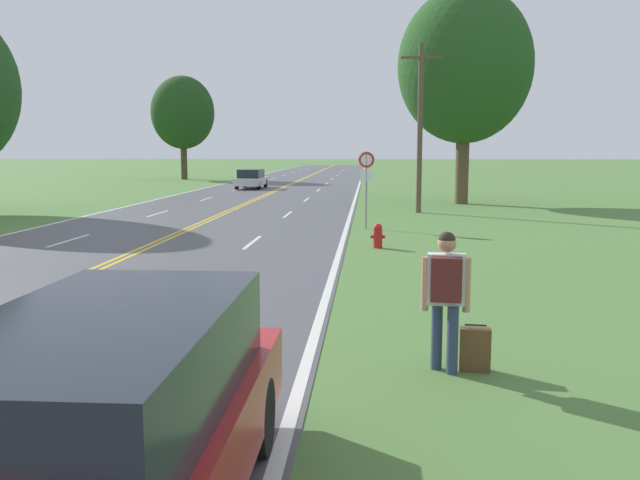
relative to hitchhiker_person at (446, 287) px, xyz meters
The scene contains 9 objects.
hitchhiker_person is the anchor object (origin of this frame).
suitcase 0.92m from the hitchhiker_person, 11.78° to the left, with size 0.41×0.22×0.62m.
fire_hydrant 11.11m from the hitchhiker_person, 93.70° to the left, with size 0.42×0.26×0.71m.
traffic_sign 16.03m from the hitchhiker_person, 93.90° to the left, with size 0.60×0.10×2.78m.
utility_pole_midground 22.60m from the hitchhiker_person, 86.78° to the left, with size 1.80×0.24×7.47m.
tree_left_verge 58.85m from the hitchhiker_person, 108.61° to the left, with size 5.97×5.97×9.76m.
tree_mid_treeline 28.57m from the hitchhiker_person, 82.02° to the left, with size 6.91×6.91×11.10m.
car_red_suv_nearest 4.89m from the hitchhiker_person, 125.38° to the right, with size 1.93×4.77×1.71m.
car_silver_sedan_mid_near 41.80m from the hitchhiker_person, 103.28° to the left, with size 1.84×4.77×1.42m.
Camera 1 is at (6.47, -3.88, 2.84)m, focal length 38.00 mm.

